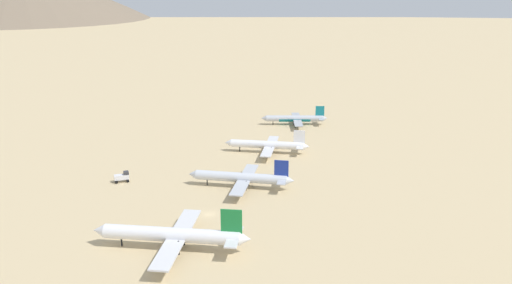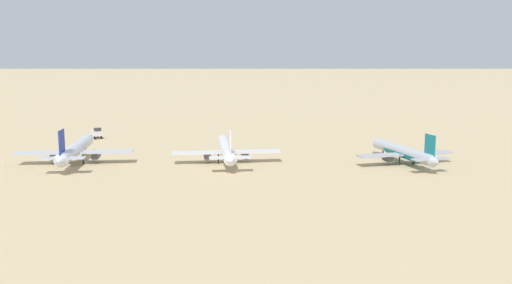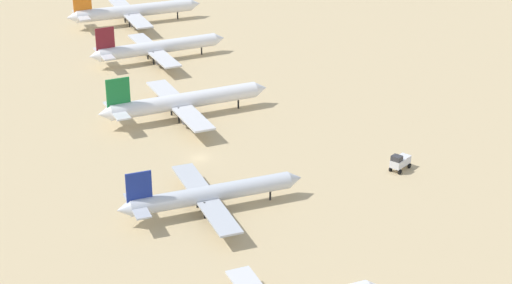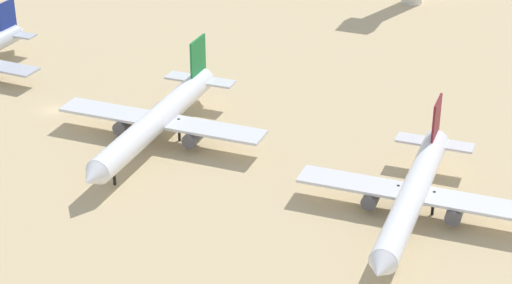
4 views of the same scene
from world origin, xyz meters
The scene contains 3 objects.
ground_plane centered at (0.00, 0.00, 0.00)m, with size 1800.00×1800.00×0.00m, color tan.
parked_jet_3 centered at (4.59, 23.55, 4.28)m, with size 44.02×35.66×12.72m.
parked_jet_4 centered at (12.08, 67.57, 4.05)m, with size 41.62×33.75×12.02m.
Camera 4 is at (123.75, 88.99, 68.45)m, focal length 64.65 mm.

